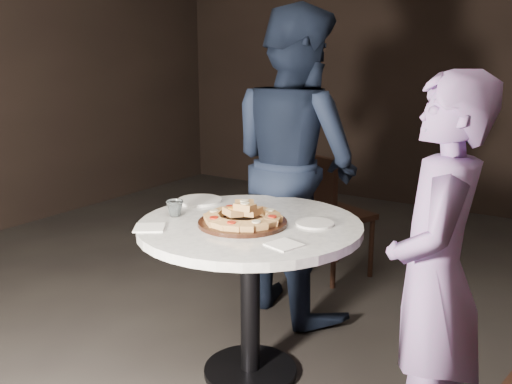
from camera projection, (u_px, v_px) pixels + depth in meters
floor at (239, 371)px, 2.76m from camera, size 7.00×7.00×0.00m
table at (250, 252)px, 2.59m from camera, size 1.29×1.29×0.76m
serving_board at (243, 223)px, 2.52m from camera, size 0.50×0.50×0.02m
focaccia_pile at (243, 215)px, 2.52m from camera, size 0.35×0.36×0.09m
plate_left at (200, 200)px, 2.91m from camera, size 0.30×0.30×0.01m
plate_right at (315, 223)px, 2.53m from camera, size 0.22×0.22×0.01m
water_glass at (175, 208)px, 2.65m from camera, size 0.10×0.10×0.08m
napkin_near at (149, 228)px, 2.47m from camera, size 0.18×0.18×0.01m
napkin_far at (284, 245)px, 2.25m from camera, size 0.15×0.15×0.01m
chair_far at (327, 207)px, 3.79m from camera, size 0.53×0.54×0.86m
diner_navy at (295, 163)px, 3.27m from camera, size 1.05×0.95×1.76m
diner_teal at (435, 278)px, 2.02m from camera, size 0.46×0.59×1.45m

